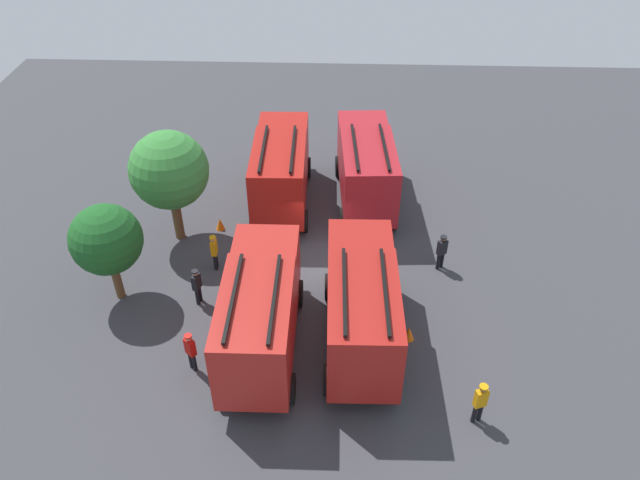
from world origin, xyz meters
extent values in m
plane|color=#38383D|center=(0.00, 0.00, 0.00)|extent=(46.96, 46.96, 0.00)
cube|color=maroon|center=(-2.25, -1.66, 2.10)|extent=(2.25, 2.55, 2.60)
cube|color=#8C9EAD|center=(-1.20, -1.64, 2.41)|extent=(0.12, 2.13, 1.46)
cube|color=maroon|center=(-5.75, -1.74, 2.25)|extent=(4.85, 2.60, 2.90)
cube|color=black|center=(-5.76, -1.05, 3.82)|extent=(4.32, 0.21, 0.12)
cube|color=black|center=(-5.74, -2.43, 3.82)|extent=(4.32, 0.21, 0.12)
cube|color=silver|center=(-1.05, -1.64, 0.95)|extent=(0.25, 2.38, 0.28)
cylinder|color=black|center=(-2.08, -0.46, 0.55)|extent=(1.11, 0.37, 1.10)
cylinder|color=black|center=(-2.03, -2.86, 0.55)|extent=(1.11, 0.37, 1.10)
cylinder|color=black|center=(-6.98, -0.56, 0.55)|extent=(1.11, 0.37, 1.10)
cylinder|color=black|center=(-6.92, -2.96, 0.55)|extent=(1.11, 0.37, 1.10)
cube|color=maroon|center=(7.55, -1.93, 2.10)|extent=(2.35, 2.63, 2.60)
cube|color=#8C9EAD|center=(8.60, -1.86, 2.41)|extent=(0.21, 2.13, 1.46)
cube|color=maroon|center=(4.05, -2.14, 2.25)|extent=(4.95, 2.79, 2.90)
cube|color=black|center=(4.01, -1.46, 3.82)|extent=(4.32, 0.39, 0.12)
cube|color=black|center=(4.10, -2.83, 3.82)|extent=(4.32, 0.39, 0.12)
cube|color=silver|center=(8.74, -1.85, 0.95)|extent=(0.35, 2.38, 0.28)
cylinder|color=black|center=(7.67, -0.72, 0.55)|extent=(1.12, 0.42, 1.10)
cylinder|color=black|center=(7.82, -3.11, 0.55)|extent=(1.12, 0.42, 1.10)
cylinder|color=black|center=(2.78, -1.02, 0.55)|extent=(1.12, 0.42, 1.10)
cylinder|color=black|center=(2.93, -3.42, 0.55)|extent=(1.12, 0.42, 1.10)
cube|color=#A9211B|center=(-2.73, 2.00, 2.10)|extent=(2.22, 2.52, 2.60)
cube|color=#8C9EAD|center=(-1.68, 2.00, 2.41)|extent=(0.10, 2.13, 1.46)
cube|color=#A9211B|center=(-6.23, 1.97, 2.25)|extent=(4.82, 2.54, 2.90)
cube|color=black|center=(-6.23, 2.66, 3.82)|extent=(4.32, 0.15, 0.12)
cube|color=black|center=(-6.22, 1.28, 3.82)|extent=(4.32, 0.15, 0.12)
cube|color=silver|center=(-1.53, 2.01, 0.95)|extent=(0.22, 2.38, 0.28)
cylinder|color=black|center=(-2.54, 3.20, 0.55)|extent=(1.10, 0.36, 1.10)
cylinder|color=black|center=(-2.52, 0.80, 0.55)|extent=(1.10, 0.36, 1.10)
cylinder|color=black|center=(-7.44, 3.16, 0.55)|extent=(1.10, 0.36, 1.10)
cylinder|color=black|center=(-7.42, 0.76, 0.55)|extent=(1.10, 0.36, 1.10)
cube|color=#A11913|center=(7.22, 2.18, 2.10)|extent=(2.26, 2.55, 2.60)
cube|color=#8C9EAD|center=(8.27, 2.20, 2.41)|extent=(0.13, 2.13, 1.46)
cube|color=#A11913|center=(3.72, 2.09, 2.25)|extent=(4.86, 2.62, 2.90)
cube|color=black|center=(3.71, 2.78, 3.82)|extent=(4.32, 0.23, 0.12)
cube|color=black|center=(3.74, 1.41, 3.82)|extent=(4.32, 0.23, 0.12)
cube|color=silver|center=(8.42, 2.21, 0.95)|extent=(0.26, 2.38, 0.28)
cylinder|color=black|center=(7.39, 3.38, 0.55)|extent=(1.11, 0.38, 1.10)
cylinder|color=black|center=(7.45, 0.98, 0.55)|extent=(1.11, 0.38, 1.10)
cylinder|color=black|center=(2.50, 3.26, 0.55)|extent=(1.11, 0.38, 1.10)
cylinder|color=black|center=(2.55, 0.86, 0.55)|extent=(1.11, 0.38, 1.10)
cylinder|color=black|center=(-6.11, 4.55, 0.41)|extent=(0.16, 0.16, 0.82)
cylinder|color=black|center=(-6.25, 4.40, 0.41)|extent=(0.16, 0.16, 0.82)
cube|color=#B7140F|center=(-6.18, 4.48, 1.17)|extent=(0.46, 0.47, 0.71)
sphere|color=tan|center=(-6.18, 4.48, 1.65)|extent=(0.23, 0.23, 0.23)
cylinder|color=#B7140F|center=(-6.18, 4.48, 1.74)|extent=(0.29, 0.29, 0.07)
cylinder|color=black|center=(-8.05, -5.77, 0.42)|extent=(0.16, 0.16, 0.85)
cylinder|color=black|center=(-8.11, -5.57, 0.42)|extent=(0.16, 0.16, 0.85)
cube|color=orange|center=(-8.08, -5.67, 1.22)|extent=(0.36, 0.48, 0.74)
sphere|color=brown|center=(-8.08, -5.67, 1.71)|extent=(0.24, 0.24, 0.24)
cylinder|color=orange|center=(-8.08, -5.67, 1.80)|extent=(0.30, 0.30, 0.07)
cylinder|color=black|center=(-2.53, 4.93, 0.40)|extent=(0.16, 0.16, 0.80)
cylinder|color=black|center=(-2.73, 4.99, 0.40)|extent=(0.16, 0.16, 0.80)
cube|color=black|center=(-2.63, 4.96, 1.14)|extent=(0.47, 0.36, 0.69)
sphere|color=tan|center=(-2.63, 4.96, 1.60)|extent=(0.22, 0.22, 0.22)
cylinder|color=black|center=(-2.63, 4.96, 1.69)|extent=(0.28, 0.28, 0.07)
cylinder|color=black|center=(0.04, -5.44, 0.41)|extent=(0.16, 0.16, 0.82)
cylinder|color=black|center=(-0.08, -5.26, 0.41)|extent=(0.16, 0.16, 0.82)
cube|color=black|center=(-0.02, -5.35, 1.18)|extent=(0.43, 0.48, 0.71)
sphere|color=brown|center=(-0.02, -5.35, 1.65)|extent=(0.23, 0.23, 0.23)
cylinder|color=black|center=(-0.02, -5.35, 1.74)|extent=(0.29, 0.29, 0.07)
cylinder|color=black|center=(-0.29, 4.63, 0.40)|extent=(0.16, 0.16, 0.81)
cylinder|color=black|center=(-0.50, 4.63, 0.40)|extent=(0.16, 0.16, 0.81)
cube|color=orange|center=(-0.40, 4.63, 1.16)|extent=(0.42, 0.24, 0.70)
sphere|color=tan|center=(-0.40, 4.63, 1.62)|extent=(0.23, 0.23, 0.23)
cylinder|color=orange|center=(-0.40, 4.63, 1.71)|extent=(0.28, 0.28, 0.07)
cylinder|color=brown|center=(-2.38, 8.36, 0.90)|extent=(0.36, 0.36, 1.80)
sphere|color=#19511E|center=(-2.38, 8.36, 3.03)|extent=(2.89, 2.89, 2.89)
cylinder|color=brown|center=(1.80, 6.74, 1.10)|extent=(0.44, 0.44, 2.20)
sphere|color=#337A33|center=(1.80, 6.74, 3.70)|extent=(3.53, 3.53, 3.53)
cone|color=#F2600C|center=(-4.37, -3.64, 0.31)|extent=(0.44, 0.44, 0.62)
cone|color=#F2600C|center=(2.48, 4.93, 0.30)|extent=(0.42, 0.42, 0.60)
camera|label=1|loc=(-20.96, -0.83, 17.81)|focal=34.20mm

